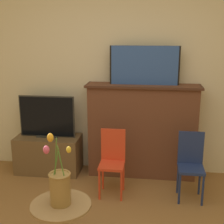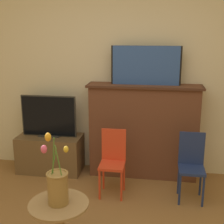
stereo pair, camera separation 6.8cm
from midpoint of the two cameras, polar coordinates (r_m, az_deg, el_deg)
wall_back at (r=3.98m, az=1.22°, el=8.04°), size 8.00×0.06×2.70m
fireplace_mantel at (r=3.94m, az=5.02°, el=-3.24°), size 1.39×0.34×1.18m
painting at (r=3.77m, az=5.43°, el=8.48°), size 0.83×0.03×0.46m
tv_stand at (r=4.22m, az=-11.94°, el=-7.49°), size 0.83×0.41×0.48m
tv_monitor at (r=4.06m, az=-12.28°, el=-0.92°), size 0.72×0.12×0.53m
chair_red at (r=3.54m, az=-0.49°, el=-8.45°), size 0.28×0.28×0.74m
chair_blue at (r=3.55m, az=13.65°, el=-8.82°), size 0.28×0.28×0.74m
side_table at (r=2.66m, az=-9.93°, el=-19.45°), size 0.47×0.47×0.51m
vase_tulips at (r=2.49m, az=-10.33°, el=-13.13°), size 0.22×0.17×0.57m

